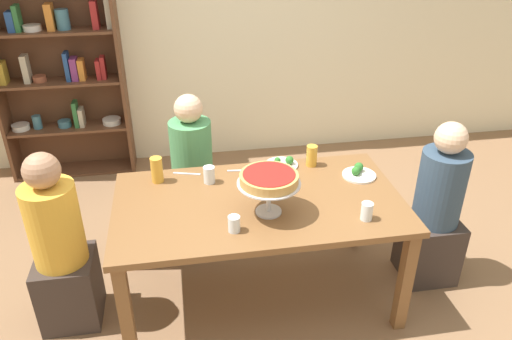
% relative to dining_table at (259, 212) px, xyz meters
% --- Properties ---
extents(ground_plane, '(12.00, 12.00, 0.00)m').
position_rel_dining_table_xyz_m(ground_plane, '(0.00, 0.00, -0.66)').
color(ground_plane, '#846042').
extents(rear_partition, '(8.00, 0.12, 2.80)m').
position_rel_dining_table_xyz_m(rear_partition, '(0.00, 2.20, 0.74)').
color(rear_partition, beige).
rests_on(rear_partition, ground_plane).
extents(dining_table, '(1.71, 0.95, 0.74)m').
position_rel_dining_table_xyz_m(dining_table, '(0.00, 0.00, 0.00)').
color(dining_table, brown).
rests_on(dining_table, ground_plane).
extents(bookshelf, '(1.11, 0.30, 2.21)m').
position_rel_dining_table_xyz_m(bookshelf, '(-1.42, 2.01, 0.51)').
color(bookshelf, brown).
rests_on(bookshelf, ground_plane).
extents(diner_head_east, '(0.34, 0.34, 1.15)m').
position_rel_dining_table_xyz_m(diner_head_east, '(1.18, 0.01, -0.16)').
color(diner_head_east, '#382D28').
rests_on(diner_head_east, ground_plane).
extents(diner_head_west, '(0.34, 0.34, 1.15)m').
position_rel_dining_table_xyz_m(diner_head_west, '(-1.17, 0.00, -0.16)').
color(diner_head_west, '#382D28').
rests_on(diner_head_west, ground_plane).
extents(diner_far_left, '(0.34, 0.34, 1.15)m').
position_rel_dining_table_xyz_m(diner_far_left, '(-0.36, 0.75, -0.16)').
color(diner_far_left, '#382D28').
rests_on(diner_far_left, ground_plane).
extents(deep_dish_pizza_stand, '(0.36, 0.36, 0.25)m').
position_rel_dining_table_xyz_m(deep_dish_pizza_stand, '(0.03, -0.14, 0.29)').
color(deep_dish_pizza_stand, silver).
rests_on(deep_dish_pizza_stand, dining_table).
extents(salad_plate_near_diner, '(0.22, 0.22, 0.07)m').
position_rel_dining_table_xyz_m(salad_plate_near_diner, '(0.69, 0.18, 0.11)').
color(salad_plate_near_diner, white).
rests_on(salad_plate_near_diner, dining_table).
extents(salad_plate_far_diner, '(0.22, 0.22, 0.07)m').
position_rel_dining_table_xyz_m(salad_plate_far_diner, '(0.23, 0.40, 0.10)').
color(salad_plate_far_diner, white).
rests_on(salad_plate_far_diner, dining_table).
extents(beer_glass_amber_tall, '(0.07, 0.07, 0.14)m').
position_rel_dining_table_xyz_m(beer_glass_amber_tall, '(0.42, 0.37, 0.16)').
color(beer_glass_amber_tall, gold).
rests_on(beer_glass_amber_tall, dining_table).
extents(beer_glass_amber_short, '(0.08, 0.08, 0.17)m').
position_rel_dining_table_xyz_m(beer_glass_amber_short, '(-0.59, 0.33, 0.17)').
color(beer_glass_amber_short, gold).
rests_on(beer_glass_amber_short, dining_table).
extents(water_glass_clear_near, '(0.07, 0.07, 0.09)m').
position_rel_dining_table_xyz_m(water_glass_clear_near, '(-0.18, -0.28, 0.13)').
color(water_glass_clear_near, white).
rests_on(water_glass_clear_near, dining_table).
extents(water_glass_clear_far, '(0.07, 0.07, 0.10)m').
position_rel_dining_table_xyz_m(water_glass_clear_far, '(0.56, -0.30, 0.14)').
color(water_glass_clear_far, white).
rests_on(water_glass_clear_far, dining_table).
extents(water_glass_clear_spare, '(0.07, 0.07, 0.11)m').
position_rel_dining_table_xyz_m(water_glass_clear_spare, '(-0.27, 0.26, 0.14)').
color(water_glass_clear_spare, white).
rests_on(water_glass_clear_spare, dining_table).
extents(cutlery_fork_near, '(0.18, 0.06, 0.00)m').
position_rel_dining_table_xyz_m(cutlery_fork_near, '(-0.41, 0.39, 0.09)').
color(cutlery_fork_near, silver).
rests_on(cutlery_fork_near, dining_table).
extents(cutlery_knife_near, '(0.18, 0.03, 0.00)m').
position_rel_dining_table_xyz_m(cutlery_knife_near, '(-0.05, 0.37, 0.09)').
color(cutlery_knife_near, silver).
rests_on(cutlery_knife_near, dining_table).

